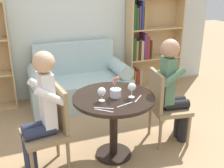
% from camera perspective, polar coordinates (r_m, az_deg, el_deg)
% --- Properties ---
extents(ground_plane, '(16.00, 16.00, 0.00)m').
position_cam_1_polar(ground_plane, '(3.30, 0.31, -14.17)').
color(ground_plane, tan).
extents(back_wall, '(5.20, 0.05, 2.70)m').
position_cam_1_polar(back_wall, '(4.60, -8.62, 14.03)').
color(back_wall, silver).
rests_on(back_wall, ground_plane).
extents(round_table, '(0.87, 0.87, 0.73)m').
position_cam_1_polar(round_table, '(3.00, 0.34, -5.31)').
color(round_table, black).
rests_on(round_table, ground_plane).
extents(couch, '(1.51, 0.80, 0.92)m').
position_cam_1_polar(couch, '(4.45, -6.71, 0.06)').
color(couch, '#A8C1C1').
rests_on(couch, ground_plane).
extents(bookshelf_right, '(0.98, 0.28, 1.59)m').
position_cam_1_polar(bookshelf_right, '(5.00, 7.06, 8.07)').
color(bookshelf_right, tan).
rests_on(bookshelf_right, ground_plane).
extents(chair_left, '(0.47, 0.47, 0.90)m').
position_cam_1_polar(chair_left, '(2.91, -12.36, -8.44)').
color(chair_left, '#937A56').
rests_on(chair_left, ground_plane).
extents(chair_right, '(0.47, 0.47, 0.90)m').
position_cam_1_polar(chair_right, '(3.37, 10.62, -4.01)').
color(chair_right, '#937A56').
rests_on(chair_right, ground_plane).
extents(person_left, '(0.45, 0.38, 1.28)m').
position_cam_1_polar(person_left, '(2.80, -14.32, -5.52)').
color(person_left, '#282D47').
rests_on(person_left, ground_plane).
extents(person_right, '(0.45, 0.38, 1.27)m').
position_cam_1_polar(person_right, '(3.32, 12.28, -1.00)').
color(person_right, black).
rests_on(person_right, ground_plane).
extents(wine_glass_left, '(0.09, 0.09, 0.14)m').
position_cam_1_polar(wine_glass_left, '(2.80, -2.11, -1.66)').
color(wine_glass_left, white).
rests_on(wine_glass_left, round_table).
extents(wine_glass_right, '(0.08, 0.08, 0.16)m').
position_cam_1_polar(wine_glass_right, '(2.88, 4.06, -0.68)').
color(wine_glass_right, white).
rests_on(wine_glass_right, round_table).
extents(flower_vase, '(0.12, 0.12, 0.24)m').
position_cam_1_polar(flower_vase, '(2.90, 0.76, -1.45)').
color(flower_vase, silver).
rests_on(flower_vase, round_table).
extents(knife_left_setting, '(0.14, 0.14, 0.00)m').
position_cam_1_polar(knife_left_setting, '(2.89, 5.34, -2.94)').
color(knife_left_setting, silver).
rests_on(knife_left_setting, round_table).
extents(fork_left_setting, '(0.17, 0.10, 0.00)m').
position_cam_1_polar(fork_left_setting, '(2.68, -1.69, -4.91)').
color(fork_left_setting, silver).
rests_on(fork_left_setting, round_table).
extents(knife_right_setting, '(0.19, 0.06, 0.00)m').
position_cam_1_polar(knife_right_setting, '(2.75, 2.62, -4.19)').
color(knife_right_setting, silver).
rests_on(knife_right_setting, round_table).
extents(fork_right_setting, '(0.15, 0.13, 0.00)m').
position_cam_1_polar(fork_right_setting, '(2.64, -1.66, -5.39)').
color(fork_right_setting, silver).
rests_on(fork_right_setting, round_table).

